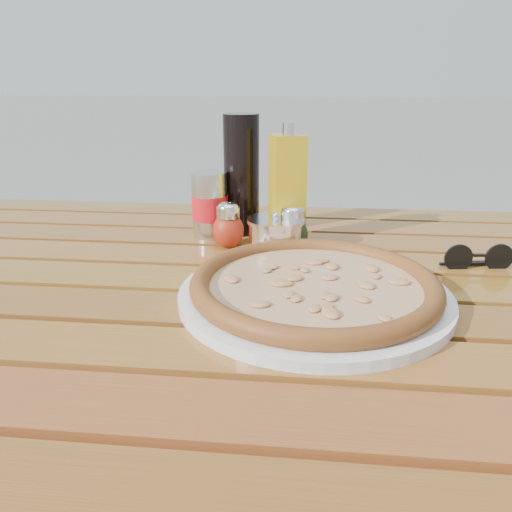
# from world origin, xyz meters

# --- Properties ---
(table) EXTENTS (1.40, 0.90, 0.75)m
(table) POSITION_xyz_m (0.00, -0.00, 0.67)
(table) COLOR #331A0B
(table) RESTS_ON ground
(plate) EXTENTS (0.39, 0.39, 0.01)m
(plate) POSITION_xyz_m (0.09, -0.06, 0.76)
(plate) COLOR silver
(plate) RESTS_ON table
(pizza) EXTENTS (0.38, 0.38, 0.03)m
(pizza) POSITION_xyz_m (0.09, -0.06, 0.77)
(pizza) COLOR beige
(pizza) RESTS_ON plate
(pepper_shaker) EXTENTS (0.07, 0.07, 0.08)m
(pepper_shaker) POSITION_xyz_m (-0.06, 0.15, 0.79)
(pepper_shaker) COLOR #A92813
(pepper_shaker) RESTS_ON table
(oregano_shaker) EXTENTS (0.06, 0.06, 0.08)m
(oregano_shaker) POSITION_xyz_m (0.05, 0.14, 0.79)
(oregano_shaker) COLOR #313B17
(oregano_shaker) RESTS_ON table
(dark_bottle) EXTENTS (0.08, 0.08, 0.22)m
(dark_bottle) POSITION_xyz_m (-0.05, 0.24, 0.86)
(dark_bottle) COLOR black
(dark_bottle) RESTS_ON table
(soda_can) EXTENTS (0.08, 0.08, 0.12)m
(soda_can) POSITION_xyz_m (-0.11, 0.21, 0.81)
(soda_can) COLOR silver
(soda_can) RESTS_ON table
(olive_oil_cruet) EXTENTS (0.07, 0.07, 0.21)m
(olive_oil_cruet) POSITION_xyz_m (0.04, 0.18, 0.85)
(olive_oil_cruet) COLOR #B99613
(olive_oil_cruet) RESTS_ON table
(parmesan_tin) EXTENTS (0.11, 0.11, 0.07)m
(parmesan_tin) POSITION_xyz_m (0.02, 0.13, 0.78)
(parmesan_tin) COLOR white
(parmesan_tin) RESTS_ON table
(sunglasses) EXTENTS (0.11, 0.04, 0.04)m
(sunglasses) POSITION_xyz_m (0.34, 0.08, 0.77)
(sunglasses) COLOR black
(sunglasses) RESTS_ON table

